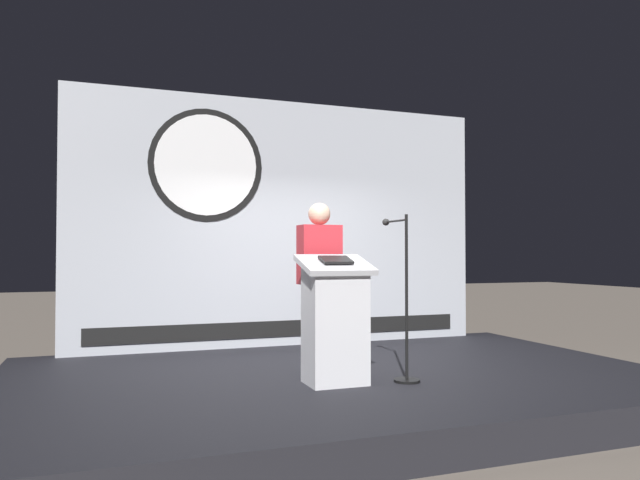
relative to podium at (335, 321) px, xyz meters
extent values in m
plane|color=#6B6056|center=(0.21, 0.48, -0.86)|extent=(40.00, 40.00, 0.00)
cube|color=black|center=(0.21, 0.48, -0.71)|extent=(6.40, 4.00, 0.30)
cube|color=#B2B7C1|center=(0.21, 2.33, 1.01)|extent=(5.38, 0.10, 3.14)
cylinder|color=black|center=(-0.81, 2.27, 1.70)|extent=(1.39, 0.02, 1.39)
cylinder|color=white|center=(-0.81, 2.27, 1.70)|extent=(1.24, 0.02, 1.24)
cube|color=black|center=(0.21, 2.27, -0.34)|extent=(4.85, 0.02, 0.20)
cube|color=silver|center=(0.00, 0.00, -0.04)|extent=(0.52, 0.40, 1.04)
cube|color=silver|center=(0.00, 0.00, 0.51)|extent=(0.64, 0.49, 0.19)
cube|color=black|center=(0.00, -0.02, 0.55)|extent=(0.28, 0.20, 0.08)
cylinder|color=black|center=(0.02, 0.48, -0.13)|extent=(0.26, 0.26, 0.87)
cube|color=red|center=(0.02, 0.48, 0.60)|extent=(0.40, 0.24, 0.58)
sphere|color=beige|center=(0.02, 0.48, 1.00)|extent=(0.22, 0.22, 0.22)
cylinder|color=black|center=(0.64, -0.15, -0.55)|extent=(0.24, 0.24, 0.02)
cylinder|color=black|center=(0.64, -0.15, 0.21)|extent=(0.03, 0.03, 1.53)
cylinder|color=black|center=(0.64, 0.06, 0.92)|extent=(0.02, 0.42, 0.02)
sphere|color=#262626|center=(0.64, 0.27, 0.92)|extent=(0.07, 0.07, 0.07)
camera|label=1|loc=(-1.93, -4.94, 0.60)|focal=32.93mm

